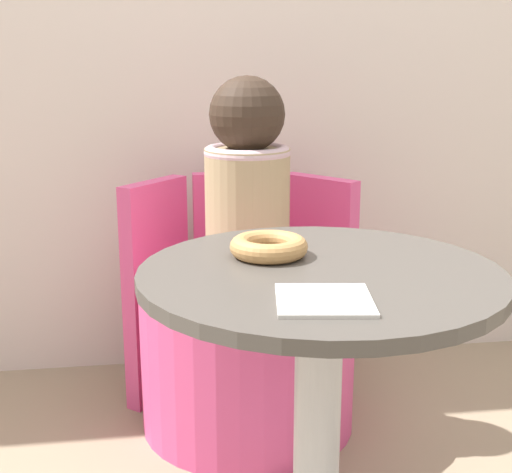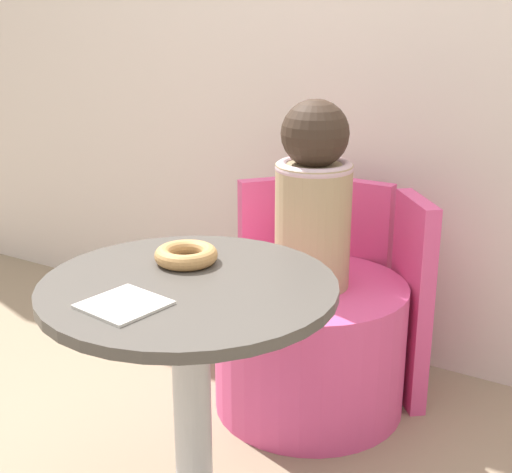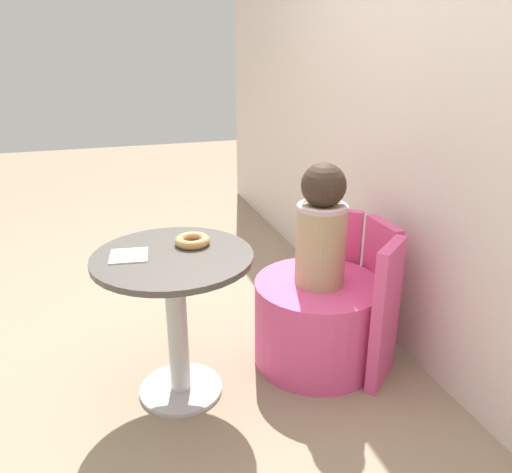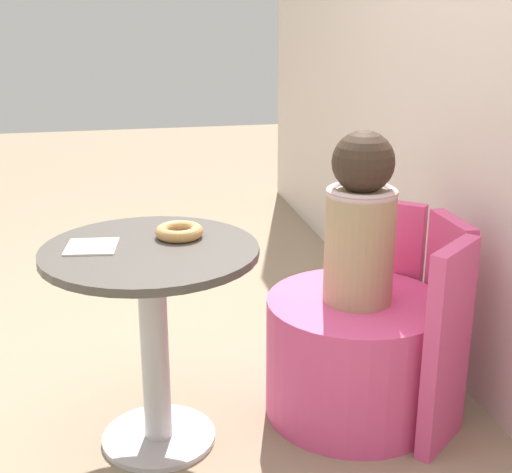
% 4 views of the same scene
% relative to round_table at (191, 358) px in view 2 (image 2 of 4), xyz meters
% --- Properties ---
extents(back_wall, '(6.00, 0.06, 2.40)m').
position_rel_round_table_xyz_m(back_wall, '(0.05, 1.14, 0.73)').
color(back_wall, silver).
rests_on(back_wall, ground_plane).
extents(round_table, '(0.64, 0.64, 0.65)m').
position_rel_round_table_xyz_m(round_table, '(0.00, 0.00, 0.00)').
color(round_table, silver).
rests_on(round_table, ground_plane).
extents(tub_chair, '(0.59, 0.59, 0.41)m').
position_rel_round_table_xyz_m(tub_chair, '(-0.04, 0.66, -0.27)').
color(tub_chair, '#E54C8C').
rests_on(tub_chair, ground_plane).
extents(booth_backrest, '(0.69, 0.25, 0.66)m').
position_rel_round_table_xyz_m(booth_backrest, '(-0.04, 0.91, -0.14)').
color(booth_backrest, '#E54C8C').
rests_on(booth_backrest, ground_plane).
extents(child_figure, '(0.23, 0.23, 0.56)m').
position_rel_round_table_xyz_m(child_figure, '(-0.04, 0.66, 0.21)').
color(child_figure, tan).
rests_on(child_figure, tub_chair).
extents(donut, '(0.15, 0.15, 0.04)m').
position_rel_round_table_xyz_m(donut, '(-0.08, 0.10, 0.20)').
color(donut, tan).
rests_on(donut, round_table).
extents(paper_napkin, '(0.16, 0.16, 0.01)m').
position_rel_round_table_xyz_m(paper_napkin, '(-0.03, -0.17, 0.18)').
color(paper_napkin, silver).
rests_on(paper_napkin, round_table).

